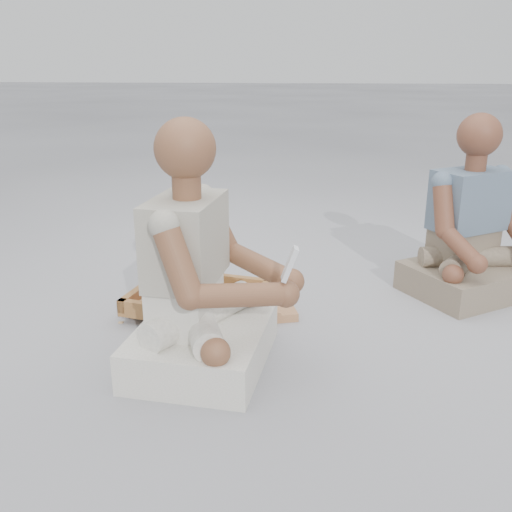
# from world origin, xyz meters

# --- Properties ---
(ground) EXTENTS (60.00, 60.00, 0.00)m
(ground) POSITION_xyz_m (0.00, 0.00, 0.00)
(ground) COLOR #A2A3A8
(ground) RESTS_ON ground
(carved_panel) EXTENTS (0.60, 0.48, 0.04)m
(carved_panel) POSITION_xyz_m (-0.18, 0.22, 0.02)
(carved_panel) COLOR olive
(carved_panel) RESTS_ON ground
(tool_tray) EXTENTS (0.61, 0.53, 0.07)m
(tool_tray) POSITION_xyz_m (-0.31, 0.18, 0.06)
(tool_tray) COLOR brown
(tool_tray) RESTS_ON carved_panel
(chisel_0) EXTENTS (0.15, 0.19, 0.02)m
(chisel_0) POSITION_xyz_m (-0.23, 0.04, 0.07)
(chisel_0) COLOR silver
(chisel_0) RESTS_ON tool_tray
(chisel_1) EXTENTS (0.16, 0.17, 0.02)m
(chisel_1) POSITION_xyz_m (-0.12, 0.19, 0.07)
(chisel_1) COLOR silver
(chisel_1) RESTS_ON tool_tray
(chisel_2) EXTENTS (0.20, 0.12, 0.02)m
(chisel_2) POSITION_xyz_m (-0.21, 0.26, 0.07)
(chisel_2) COLOR silver
(chisel_2) RESTS_ON tool_tray
(chisel_3) EXTENTS (0.07, 0.22, 0.02)m
(chisel_3) POSITION_xyz_m (-0.36, 0.26, 0.07)
(chisel_3) COLOR silver
(chisel_3) RESTS_ON tool_tray
(chisel_4) EXTENTS (0.22, 0.08, 0.02)m
(chisel_4) POSITION_xyz_m (-0.14, 0.19, 0.07)
(chisel_4) COLOR silver
(chisel_4) RESTS_ON tool_tray
(chisel_5) EXTENTS (0.22, 0.08, 0.02)m
(chisel_5) POSITION_xyz_m (-0.20, 0.28, 0.08)
(chisel_5) COLOR silver
(chisel_5) RESTS_ON tool_tray
(chisel_6) EXTENTS (0.22, 0.05, 0.02)m
(chisel_6) POSITION_xyz_m (-0.25, 0.21, 0.07)
(chisel_6) COLOR silver
(chisel_6) RESTS_ON tool_tray
(chisel_7) EXTENTS (0.14, 0.19, 0.02)m
(chisel_7) POSITION_xyz_m (-0.22, 0.00, 0.07)
(chisel_7) COLOR silver
(chisel_7) RESTS_ON tool_tray
(chisel_8) EXTENTS (0.17, 0.16, 0.02)m
(chisel_8) POSITION_xyz_m (-0.30, 0.23, 0.07)
(chisel_8) COLOR silver
(chisel_8) RESTS_ON tool_tray
(wood_chip_0) EXTENTS (0.02, 0.02, 0.00)m
(wood_chip_0) POSITION_xyz_m (-0.13, 0.43, 0.00)
(wood_chip_0) COLOR tan
(wood_chip_0) RESTS_ON ground
(wood_chip_1) EXTENTS (0.02, 0.02, 0.00)m
(wood_chip_1) POSITION_xyz_m (-0.41, 0.34, 0.00)
(wood_chip_1) COLOR tan
(wood_chip_1) RESTS_ON ground
(wood_chip_2) EXTENTS (0.02, 0.02, 0.00)m
(wood_chip_2) POSITION_xyz_m (0.02, -0.10, 0.00)
(wood_chip_2) COLOR tan
(wood_chip_2) RESTS_ON ground
(wood_chip_3) EXTENTS (0.02, 0.02, 0.00)m
(wood_chip_3) POSITION_xyz_m (-0.16, 0.02, 0.00)
(wood_chip_3) COLOR tan
(wood_chip_3) RESTS_ON ground
(wood_chip_4) EXTENTS (0.02, 0.02, 0.00)m
(wood_chip_4) POSITION_xyz_m (-0.42, -0.02, 0.00)
(wood_chip_4) COLOR tan
(wood_chip_4) RESTS_ON ground
(wood_chip_5) EXTENTS (0.02, 0.02, 0.00)m
(wood_chip_5) POSITION_xyz_m (-0.02, -0.06, 0.00)
(wood_chip_5) COLOR tan
(wood_chip_5) RESTS_ON ground
(wood_chip_6) EXTENTS (0.02, 0.02, 0.00)m
(wood_chip_6) POSITION_xyz_m (-0.61, 0.04, 0.00)
(wood_chip_6) COLOR tan
(wood_chip_6) RESTS_ON ground
(wood_chip_7) EXTENTS (0.02, 0.02, 0.00)m
(wood_chip_7) POSITION_xyz_m (-0.04, 0.30, 0.00)
(wood_chip_7) COLOR tan
(wood_chip_7) RESTS_ON ground
(wood_chip_8) EXTENTS (0.02, 0.02, 0.00)m
(wood_chip_8) POSITION_xyz_m (-0.07, -0.08, 0.00)
(wood_chip_8) COLOR tan
(wood_chip_8) RESTS_ON ground
(craftsman) EXTENTS (0.60, 0.60, 0.86)m
(craftsman) POSITION_xyz_m (-0.21, -0.25, 0.29)
(craftsman) COLOR silver
(craftsman) RESTS_ON ground
(companion) EXTENTS (0.67, 0.64, 0.82)m
(companion) POSITION_xyz_m (0.89, 0.54, 0.27)
(companion) COLOR gray
(companion) RESTS_ON ground
(mobile_phone) EXTENTS (0.06, 0.05, 0.11)m
(mobile_phone) POSITION_xyz_m (0.10, -0.34, 0.42)
(mobile_phone) COLOR silver
(mobile_phone) RESTS_ON craftsman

